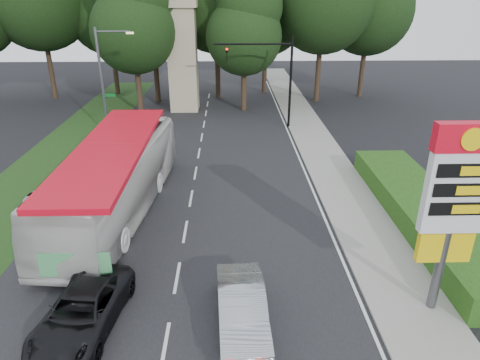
{
  "coord_description": "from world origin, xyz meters",
  "views": [
    {
      "loc": [
        2.11,
        -9.85,
        10.38
      ],
      "look_at": [
        2.6,
        8.48,
        2.2
      ],
      "focal_mm": 32.0,
      "sensor_mm": 36.0,
      "label": 1
    }
  ],
  "objects_px": {
    "gas_station_pylon": "(456,196)",
    "sedan_silver": "(242,310)",
    "monument": "(183,54)",
    "traffic_signal_mast": "(274,70)",
    "streetlight_signs": "(104,78)",
    "suv_charcoal": "(83,311)",
    "transit_bus": "(116,180)"
  },
  "relations": [
    {
      "from": "gas_station_pylon",
      "to": "suv_charcoal",
      "type": "bearing_deg",
      "value": -177.31
    },
    {
      "from": "streetlight_signs",
      "to": "sedan_silver",
      "type": "height_order",
      "value": "streetlight_signs"
    },
    {
      "from": "gas_station_pylon",
      "to": "traffic_signal_mast",
      "type": "distance_m",
      "value": 22.29
    },
    {
      "from": "monument",
      "to": "gas_station_pylon",
      "type": "bearing_deg",
      "value": -68.2
    },
    {
      "from": "suv_charcoal",
      "to": "transit_bus",
      "type": "bearing_deg",
      "value": 102.35
    },
    {
      "from": "transit_bus",
      "to": "sedan_silver",
      "type": "xyz_separation_m",
      "value": [
        5.97,
        -8.27,
        -1.08
      ]
    },
    {
      "from": "gas_station_pylon",
      "to": "monument",
      "type": "xyz_separation_m",
      "value": [
        -11.2,
        28.01,
        0.66
      ]
    },
    {
      "from": "traffic_signal_mast",
      "to": "suv_charcoal",
      "type": "distance_m",
      "value": 24.44
    },
    {
      "from": "traffic_signal_mast",
      "to": "suv_charcoal",
      "type": "relative_size",
      "value": 1.51
    },
    {
      "from": "transit_bus",
      "to": "monument",
      "type": "bearing_deg",
      "value": 91.7
    },
    {
      "from": "monument",
      "to": "streetlight_signs",
      "type": "bearing_deg",
      "value": -121.97
    },
    {
      "from": "gas_station_pylon",
      "to": "streetlight_signs",
      "type": "xyz_separation_m",
      "value": [
        -16.19,
        20.01,
        -0.01
      ]
    },
    {
      "from": "sedan_silver",
      "to": "streetlight_signs",
      "type": "bearing_deg",
      "value": 111.55
    },
    {
      "from": "gas_station_pylon",
      "to": "traffic_signal_mast",
      "type": "relative_size",
      "value": 0.95
    },
    {
      "from": "gas_station_pylon",
      "to": "streetlight_signs",
      "type": "relative_size",
      "value": 0.86
    },
    {
      "from": "streetlight_signs",
      "to": "monument",
      "type": "bearing_deg",
      "value": 58.03
    },
    {
      "from": "transit_bus",
      "to": "sedan_silver",
      "type": "bearing_deg",
      "value": -48.27
    },
    {
      "from": "transit_bus",
      "to": "gas_station_pylon",
      "type": "bearing_deg",
      "value": -24.75
    },
    {
      "from": "streetlight_signs",
      "to": "transit_bus",
      "type": "xyz_separation_m",
      "value": [
        3.49,
        -12.49,
        -2.62
      ]
    },
    {
      "from": "suv_charcoal",
      "to": "traffic_signal_mast",
      "type": "bearing_deg",
      "value": 76.81
    },
    {
      "from": "traffic_signal_mast",
      "to": "suv_charcoal",
      "type": "xyz_separation_m",
      "value": [
        -8.48,
        -22.57,
        -4.01
      ]
    },
    {
      "from": "transit_bus",
      "to": "suv_charcoal",
      "type": "relative_size",
      "value": 2.73
    },
    {
      "from": "suv_charcoal",
      "to": "streetlight_signs",
      "type": "bearing_deg",
      "value": 108.9
    },
    {
      "from": "monument",
      "to": "suv_charcoal",
      "type": "height_order",
      "value": "monument"
    },
    {
      "from": "gas_station_pylon",
      "to": "sedan_silver",
      "type": "distance_m",
      "value": 7.72
    },
    {
      "from": "traffic_signal_mast",
      "to": "suv_charcoal",
      "type": "bearing_deg",
      "value": -110.6
    },
    {
      "from": "traffic_signal_mast",
      "to": "streetlight_signs",
      "type": "xyz_separation_m",
      "value": [
        -12.67,
        -1.99,
        -0.23
      ]
    },
    {
      "from": "traffic_signal_mast",
      "to": "monument",
      "type": "distance_m",
      "value": 9.76
    },
    {
      "from": "gas_station_pylon",
      "to": "suv_charcoal",
      "type": "xyz_separation_m",
      "value": [
        -12.0,
        -0.56,
        -3.78
      ]
    },
    {
      "from": "traffic_signal_mast",
      "to": "monument",
      "type": "bearing_deg",
      "value": 142.0
    },
    {
      "from": "traffic_signal_mast",
      "to": "streetlight_signs",
      "type": "distance_m",
      "value": 12.83
    },
    {
      "from": "traffic_signal_mast",
      "to": "sedan_silver",
      "type": "height_order",
      "value": "traffic_signal_mast"
    }
  ]
}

